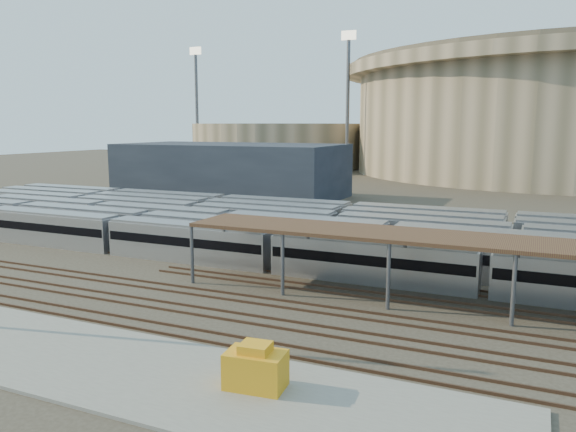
% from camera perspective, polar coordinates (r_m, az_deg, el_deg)
% --- Properties ---
extents(ground, '(420.00, 420.00, 0.00)m').
position_cam_1_polar(ground, '(44.65, -1.93, -8.38)').
color(ground, '#383026').
rests_on(ground, ground).
extents(apron, '(50.00, 9.00, 0.20)m').
position_cam_1_polar(apron, '(35.82, -20.48, -13.35)').
color(apron, gray).
rests_on(apron, ground).
extents(subway_trains, '(121.00, 23.90, 3.60)m').
position_cam_1_polar(subway_trains, '(61.24, 4.67, -1.83)').
color(subway_trains, silver).
rests_on(subway_trains, ground).
extents(empty_tracks, '(170.00, 9.62, 0.18)m').
position_cam_1_polar(empty_tracks, '(40.42, -5.10, -10.18)').
color(empty_tracks, '#4C3323').
rests_on(empty_tracks, ground).
extents(stadium, '(124.00, 124.00, 32.50)m').
position_cam_1_polar(stadium, '(178.33, 26.55, 9.21)').
color(stadium, tan).
rests_on(stadium, ground).
extents(secondary_arena, '(56.00, 56.00, 14.00)m').
position_cam_1_polar(secondary_arena, '(185.85, -0.92, 7.20)').
color(secondary_arena, tan).
rests_on(secondary_arena, ground).
extents(service_building, '(42.00, 20.00, 10.00)m').
position_cam_1_polar(service_building, '(107.94, -5.81, 4.65)').
color(service_building, '#1E232D').
rests_on(service_building, ground).
extents(floodlight_0, '(4.00, 1.00, 38.40)m').
position_cam_1_polar(floodlight_0, '(156.18, 6.09, 11.78)').
color(floodlight_0, '#535358').
rests_on(floodlight_0, ground).
extents(floodlight_1, '(4.00, 1.00, 38.40)m').
position_cam_1_polar(floodlight_1, '(189.34, -9.26, 11.25)').
color(floodlight_1, '#535358').
rests_on(floodlight_1, ground).
extents(floodlight_3, '(4.00, 1.00, 38.40)m').
position_cam_1_polar(floodlight_3, '(200.40, 16.21, 10.89)').
color(floodlight_3, '#535358').
rests_on(floodlight_3, ground).
extents(yellow_equipment, '(3.20, 2.19, 1.89)m').
position_cam_1_polar(yellow_equipment, '(29.73, -3.31, -15.33)').
color(yellow_equipment, orange).
rests_on(yellow_equipment, apron).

